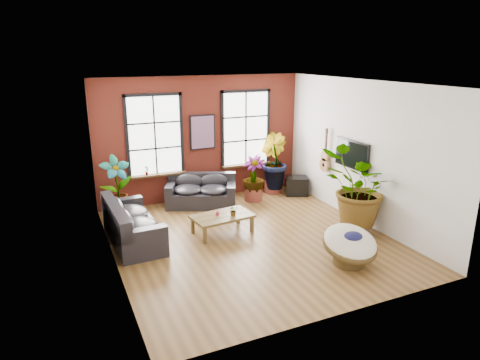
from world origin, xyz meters
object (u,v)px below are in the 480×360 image
object	(u,v)px
sofa_left	(130,224)
papasan_chair	(350,245)
sofa_back	(201,192)
coffee_table	(222,217)

from	to	relation	value
sofa_left	papasan_chair	xyz separation A→B (m)	(3.81, -2.90, 0.01)
sofa_back	papasan_chair	size ratio (longest dim) A/B	1.79
coffee_table	sofa_left	bearing A→B (deg)	161.49
papasan_chair	coffee_table	bearing A→B (deg)	127.78
sofa_back	coffee_table	world-z (taller)	sofa_back
sofa_left	papasan_chair	bearing A→B (deg)	-129.70
sofa_left	coffee_table	bearing A→B (deg)	-103.99
coffee_table	papasan_chair	distance (m)	3.04
sofa_left	sofa_back	bearing A→B (deg)	-56.79
sofa_back	coffee_table	xyz separation A→B (m)	(-0.19, -2.03, 0.01)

